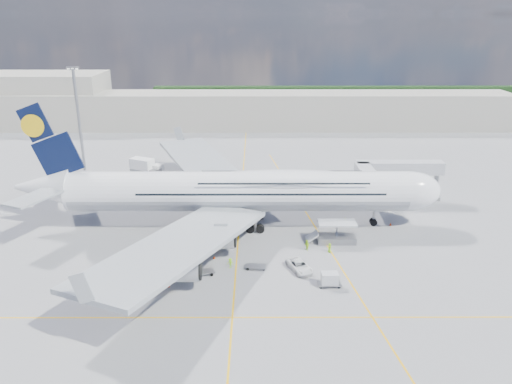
{
  "coord_description": "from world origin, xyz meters",
  "views": [
    {
      "loc": [
        2.95,
        -75.47,
        37.16
      ],
      "look_at": [
        3.14,
        8.0,
        7.31
      ],
      "focal_mm": 35.0,
      "sensor_mm": 36.0,
      "label": 1
    }
  ],
  "objects_px": {
    "jet_bridge": "(387,173)",
    "cone_wing_right_inner": "(214,257)",
    "light_mast": "(79,118)",
    "cone_tail": "(103,209)",
    "catering_truck_outer": "(146,168)",
    "cargo_loader": "(335,235)",
    "crew_tug": "(230,263)",
    "airliner": "(240,191)",
    "catering_truck_inner": "(174,187)",
    "crew_van": "(330,248)",
    "cone_nose": "(390,224)",
    "dolly_nose_far": "(330,279)",
    "dolly_nose_near": "(256,266)",
    "dolly_back": "(124,265)",
    "service_van": "(299,266)",
    "baggage_tug": "(146,285)",
    "dolly_row_c": "(204,272)",
    "cone_wing_left_outer": "(172,182)",
    "cone_wing_left_inner": "(190,208)",
    "dolly_row_a": "(118,276)",
    "crew_wing": "(135,259)",
    "crew_nose": "(345,222)",
    "dolly_row_b": "(144,281)",
    "crew_loader": "(307,245)"
  },
  "relations": [
    {
      "from": "dolly_row_a",
      "to": "cone_wing_left_inner",
      "type": "relative_size",
      "value": 5.16
    },
    {
      "from": "baggage_tug",
      "to": "dolly_row_c",
      "type": "bearing_deg",
      "value": 51.05
    },
    {
      "from": "cargo_loader",
      "to": "crew_tug",
      "type": "height_order",
      "value": "cargo_loader"
    },
    {
      "from": "cargo_loader",
      "to": "baggage_tug",
      "type": "height_order",
      "value": "cargo_loader"
    },
    {
      "from": "jet_bridge",
      "to": "cone_wing_left_inner",
      "type": "distance_m",
      "value": 40.62
    },
    {
      "from": "dolly_row_a",
      "to": "catering_truck_inner",
      "type": "height_order",
      "value": "catering_truck_inner"
    },
    {
      "from": "dolly_nose_near",
      "to": "crew_tug",
      "type": "relative_size",
      "value": 2.01
    },
    {
      "from": "dolly_nose_far",
      "to": "dolly_nose_near",
      "type": "relative_size",
      "value": 1.0
    },
    {
      "from": "dolly_nose_near",
      "to": "crew_nose",
      "type": "distance_m",
      "value": 23.17
    },
    {
      "from": "cone_wing_left_inner",
      "to": "dolly_back",
      "type": "bearing_deg",
      "value": -106.89
    },
    {
      "from": "cone_wing_left_outer",
      "to": "service_van",
      "type": "bearing_deg",
      "value": -58.17
    },
    {
      "from": "light_mast",
      "to": "dolly_back",
      "type": "height_order",
      "value": "light_mast"
    },
    {
      "from": "jet_bridge",
      "to": "cone_wing_right_inner",
      "type": "relative_size",
      "value": 35.01
    },
    {
      "from": "catering_truck_outer",
      "to": "cone_wing_right_inner",
      "type": "xyz_separation_m",
      "value": [
        19.77,
        -42.87,
        -1.87
      ]
    },
    {
      "from": "light_mast",
      "to": "dolly_row_c",
      "type": "bearing_deg",
      "value": -56.69
    },
    {
      "from": "dolly_row_a",
      "to": "dolly_row_c",
      "type": "distance_m",
      "value": 12.59
    },
    {
      "from": "crew_tug",
      "to": "cone_wing_right_inner",
      "type": "xyz_separation_m",
      "value": [
        -2.77,
        3.12,
        -0.57
      ]
    },
    {
      "from": "light_mast",
      "to": "cone_tail",
      "type": "relative_size",
      "value": 43.66
    },
    {
      "from": "airliner",
      "to": "catering_truck_inner",
      "type": "relative_size",
      "value": 12.1
    },
    {
      "from": "dolly_back",
      "to": "catering_truck_inner",
      "type": "xyz_separation_m",
      "value": [
        3.0,
        32.85,
        1.44
      ]
    },
    {
      "from": "dolly_back",
      "to": "cone_wing_right_inner",
      "type": "xyz_separation_m",
      "value": [
        13.88,
        2.83,
        -0.03
      ]
    },
    {
      "from": "cargo_loader",
      "to": "service_van",
      "type": "distance_m",
      "value": 12.5
    },
    {
      "from": "catering_truck_inner",
      "to": "cone_wing_left_inner",
      "type": "distance_m",
      "value": 9.8
    },
    {
      "from": "crew_wing",
      "to": "dolly_row_a",
      "type": "bearing_deg",
      "value": 171.51
    },
    {
      "from": "dolly_back",
      "to": "catering_truck_outer",
      "type": "height_order",
      "value": "catering_truck_outer"
    },
    {
      "from": "airliner",
      "to": "cone_wing_left_inner",
      "type": "distance_m",
      "value": 14.66
    },
    {
      "from": "dolly_row_b",
      "to": "cone_nose",
      "type": "bearing_deg",
      "value": 43.21
    },
    {
      "from": "catering_truck_outer",
      "to": "crew_nose",
      "type": "height_order",
      "value": "catering_truck_outer"
    },
    {
      "from": "dolly_row_b",
      "to": "crew_van",
      "type": "height_order",
      "value": "crew_van"
    },
    {
      "from": "jet_bridge",
      "to": "cone_wing_right_inner",
      "type": "height_order",
      "value": "jet_bridge"
    },
    {
      "from": "crew_wing",
      "to": "dolly_back",
      "type": "bearing_deg",
      "value": 129.79
    },
    {
      "from": "catering_truck_inner",
      "to": "service_van",
      "type": "bearing_deg",
      "value": -38.54
    },
    {
      "from": "service_van",
      "to": "dolly_nose_far",
      "type": "bearing_deg",
      "value": -71.07
    },
    {
      "from": "cone_wing_left_outer",
      "to": "catering_truck_inner",
      "type": "bearing_deg",
      "value": -76.61
    },
    {
      "from": "dolly_nose_far",
      "to": "jet_bridge",
      "type": "bearing_deg",
      "value": 62.57
    },
    {
      "from": "service_van",
      "to": "cone_wing_left_inner",
      "type": "xyz_separation_m",
      "value": [
        -19.91,
        25.32,
        -0.5
      ]
    },
    {
      "from": "dolly_back",
      "to": "crew_tug",
      "type": "height_order",
      "value": "crew_tug"
    },
    {
      "from": "jet_bridge",
      "to": "dolly_nose_far",
      "type": "height_order",
      "value": "jet_bridge"
    },
    {
      "from": "service_van",
      "to": "cone_wing_right_inner",
      "type": "distance_m",
      "value": 13.96
    },
    {
      "from": "crew_van",
      "to": "cone_nose",
      "type": "bearing_deg",
      "value": -74.34
    },
    {
      "from": "airliner",
      "to": "crew_tug",
      "type": "bearing_deg",
      "value": -93.88
    },
    {
      "from": "catering_truck_inner",
      "to": "crew_tug",
      "type": "bearing_deg",
      "value": -51.68
    },
    {
      "from": "cone_tail",
      "to": "cone_wing_right_inner",
      "type": "bearing_deg",
      "value": -41.24
    },
    {
      "from": "airliner",
      "to": "cone_nose",
      "type": "relative_size",
      "value": 151.82
    },
    {
      "from": "jet_bridge",
      "to": "cone_nose",
      "type": "distance_m",
      "value": 12.94
    },
    {
      "from": "crew_loader",
      "to": "crew_wing",
      "type": "xyz_separation_m",
      "value": [
        -27.54,
        -4.58,
        -0.16
      ]
    },
    {
      "from": "cone_wing_right_inner",
      "to": "cone_tail",
      "type": "height_order",
      "value": "cone_tail"
    },
    {
      "from": "dolly_row_c",
      "to": "cone_wing_left_inner",
      "type": "relative_size",
      "value": 6.61
    },
    {
      "from": "jet_bridge",
      "to": "cargo_loader",
      "type": "bearing_deg",
      "value": -125.75
    },
    {
      "from": "crew_van",
      "to": "crew_tug",
      "type": "bearing_deg",
      "value": 83.29
    }
  ]
}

